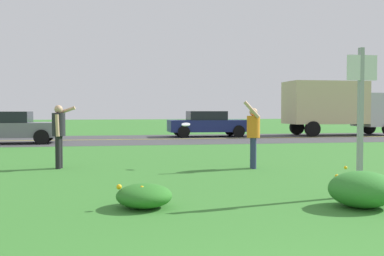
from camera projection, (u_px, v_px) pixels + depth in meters
ground_plane at (165, 164)px, 12.89m from camera, size 120.00×120.00×0.00m
highway_strip at (140, 139)px, 23.40m from camera, size 120.00×7.93×0.01m
highway_center_stripe at (140, 139)px, 23.40m from camera, size 120.00×0.16×0.00m
daylily_clump_mid_left at (144, 196)px, 7.09m from camera, size 0.88×0.89×0.39m
daylily_clump_front_center at (362, 189)px, 7.11m from camera, size 1.05×0.98×0.62m
sign_post_near_path at (361, 107)px, 7.96m from camera, size 0.56×0.10×2.61m
person_thrower_dark_shirt at (59, 130)px, 11.79m from camera, size 0.60×0.52×1.65m
person_catcher_orange_shirt at (253, 132)px, 11.82m from camera, size 0.49×0.51×1.76m
frisbee_white at (186, 124)px, 12.07m from camera, size 0.24×0.23×0.11m
car_gray_center_left at (8, 127)px, 20.53m from camera, size 4.50×2.00×1.45m
car_navy_center_right at (208, 124)px, 25.82m from camera, size 4.50×2.00×1.45m
box_truck_silver at (339, 105)px, 27.21m from camera, size 6.70×2.46×3.20m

